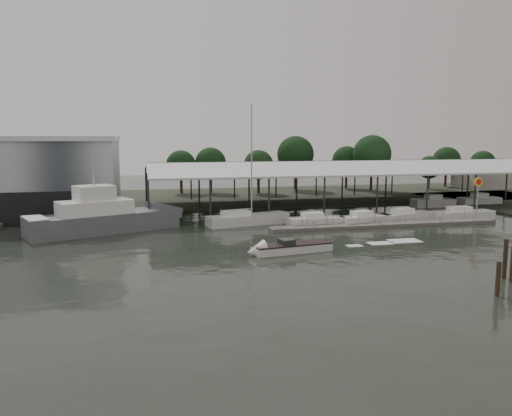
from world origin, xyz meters
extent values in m
plane|color=#232921|center=(0.00, 0.00, 0.00)|extent=(200.00, 200.00, 0.00)
cube|color=#383F2F|center=(0.00, 42.00, 0.10)|extent=(140.00, 30.00, 0.30)
cube|color=#A8AEB3|center=(-28.00, 30.00, 5.00)|extent=(24.00, 20.00, 10.00)
cube|color=black|center=(-28.00, 19.95, 2.00)|extent=(24.00, 0.30, 4.00)
cube|color=white|center=(-28.00, 30.00, 10.20)|extent=(24.50, 20.50, 0.60)
cube|color=#2D2F32|center=(17.00, 28.00, 6.76)|extent=(58.00, 0.40, 0.30)
cylinder|color=#2D2F32|center=(-12.00, 16.50, 2.75)|extent=(0.24, 0.24, 5.50)
cylinder|color=#2D2F32|center=(-12.00, 39.50, 2.75)|extent=(0.24, 0.24, 5.50)
cylinder|color=#2D2F32|center=(46.00, 39.50, 2.75)|extent=(0.24, 0.24, 5.50)
cube|color=#5F5C54|center=(15.00, 10.00, 0.20)|extent=(28.00, 2.00, 0.40)
cylinder|color=#999D9F|center=(2.00, 9.10, 0.80)|extent=(0.10, 0.10, 1.20)
cylinder|color=#999D9F|center=(28.00, 10.90, 0.80)|extent=(0.10, 0.10, 1.20)
cube|color=#999D9F|center=(14.00, 10.00, 0.70)|extent=(0.30, 0.30, 0.70)
cylinder|color=#999D9F|center=(27.00, 10.00, 2.50)|extent=(0.16, 0.16, 5.00)
cylinder|color=yellow|center=(27.00, 10.00, 5.00)|extent=(1.10, 0.12, 1.10)
cylinder|color=red|center=(27.00, 9.93, 5.00)|extent=(0.70, 0.05, 0.70)
cube|color=gray|center=(55.00, 45.00, 2.00)|extent=(10.00, 8.00, 4.00)
cube|color=#5A5E64|center=(-16.88, 13.98, 0.90)|extent=(16.57, 10.36, 2.40)
cube|color=#5A5E64|center=(-10.35, 16.74, 1.90)|extent=(4.50, 5.12, 1.78)
cube|color=white|center=(-17.77, 13.60, 2.69)|extent=(8.41, 6.34, 1.80)
cube|color=white|center=(-17.77, 13.60, 4.39)|extent=(4.79, 4.40, 1.61)
cylinder|color=#999D9F|center=(-17.77, 13.60, 6.79)|extent=(0.18, 0.18, 3.50)
cube|color=#999D9F|center=(-23.41, 11.21, 2.21)|extent=(3.44, 4.67, 0.15)
cube|color=silver|center=(-0.45, 15.10, 0.50)|extent=(10.35, 4.79, 1.40)
cube|color=white|center=(-2.01, 14.74, 1.40)|extent=(3.53, 2.47, 0.80)
cylinder|color=#999D9F|center=(0.04, 15.21, 7.58)|extent=(0.16, 0.16, 13.07)
cylinder|color=#999D9F|center=(-1.72, 14.80, 1.90)|extent=(3.44, 0.90, 0.12)
cube|color=silver|center=(0.38, -0.08, 0.35)|extent=(7.59, 3.20, 0.90)
cone|color=silver|center=(-3.18, -0.68, 0.35)|extent=(1.91, 2.24, 2.00)
cube|color=black|center=(0.38, -0.08, 0.75)|extent=(7.60, 3.26, 0.12)
cube|color=#2D2F32|center=(-0.20, -0.18, 1.00)|extent=(1.42, 1.58, 0.50)
cube|color=silver|center=(6.97, 1.04, 0.02)|extent=(2.30, 1.50, 0.04)
cube|color=silver|center=(9.92, 1.54, 0.02)|extent=(3.10, 2.00, 0.04)
cube|color=silver|center=(12.88, 2.04, 0.02)|extent=(3.90, 2.50, 0.04)
cube|color=silver|center=(7.12, 12.16, 0.50)|extent=(6.78, 2.45, 1.10)
cube|color=white|center=(6.62, 12.16, 1.30)|extent=(2.40, 1.69, 0.70)
cube|color=silver|center=(13.33, 12.08, 0.50)|extent=(6.97, 3.50, 1.10)
cube|color=white|center=(12.83, 12.08, 1.30)|extent=(2.61, 2.04, 0.70)
cube|color=silver|center=(19.27, 13.06, 0.50)|extent=(7.68, 3.89, 1.10)
cube|color=white|center=(18.77, 13.06, 1.30)|extent=(2.89, 2.17, 0.70)
cube|color=silver|center=(27.15, 12.89, 0.50)|extent=(8.21, 2.35, 1.10)
cube|color=white|center=(26.65, 12.89, 1.30)|extent=(2.89, 1.66, 0.70)
cylinder|color=#36291B|center=(12.94, -12.75, 0.98)|extent=(0.32, 0.32, 3.16)
cylinder|color=#36291B|center=(9.69, -15.32, 0.86)|extent=(0.32, 0.32, 2.92)
cylinder|color=#36291B|center=(13.07, -11.83, 1.18)|extent=(0.32, 0.32, 3.56)
cylinder|color=black|center=(-5.60, 48.87, 1.93)|extent=(0.50, 0.50, 3.86)
sphere|color=#163315|center=(-5.60, 48.87, 5.40)|extent=(5.40, 5.40, 5.40)
cylinder|color=black|center=(-0.22, 48.68, 2.04)|extent=(0.50, 0.50, 4.09)
sphere|color=#163315|center=(-0.22, 48.68, 5.72)|extent=(5.72, 5.72, 5.72)
cylinder|color=black|center=(8.25, 46.19, 1.93)|extent=(0.50, 0.50, 3.87)
sphere|color=#163315|center=(8.25, 46.19, 5.42)|extent=(5.42, 5.42, 5.42)
cylinder|color=black|center=(16.61, 50.38, 2.55)|extent=(0.50, 0.50, 5.10)
sphere|color=#163315|center=(16.61, 50.38, 7.13)|extent=(7.13, 7.13, 7.13)
cylinder|color=black|center=(27.40, 50.63, 2.07)|extent=(0.50, 0.50, 4.14)
sphere|color=#163315|center=(27.40, 50.63, 5.79)|extent=(5.79, 5.79, 5.79)
cylinder|color=black|center=(30.31, 45.48, 2.59)|extent=(0.50, 0.50, 5.17)
sphere|color=#163315|center=(30.31, 45.48, 7.24)|extent=(7.24, 7.24, 7.24)
cylinder|color=black|center=(43.00, 46.02, 1.61)|extent=(0.50, 0.50, 3.22)
sphere|color=#163315|center=(43.00, 46.02, 4.51)|extent=(4.51, 4.51, 4.51)
cylinder|color=black|center=(49.02, 49.36, 2.02)|extent=(0.50, 0.50, 4.04)
sphere|color=#163315|center=(49.02, 49.36, 5.65)|extent=(5.65, 5.65, 5.65)
cylinder|color=black|center=(56.28, 47.60, 1.83)|extent=(0.50, 0.50, 3.66)
sphere|color=#163315|center=(56.28, 47.60, 5.12)|extent=(5.12, 5.12, 5.12)
camera|label=1|loc=(-12.84, -42.46, 10.26)|focal=35.00mm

